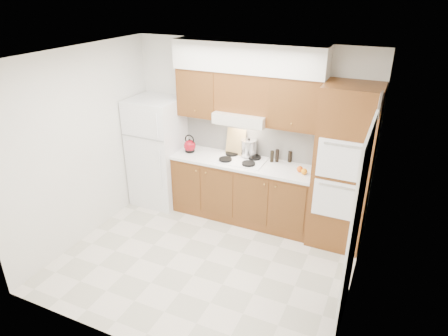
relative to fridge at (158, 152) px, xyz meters
name	(u,v)px	position (x,y,z in m)	size (l,w,h in m)	color
floor	(205,260)	(1.41, -1.14, -0.86)	(3.60, 3.60, 0.00)	beige
ceiling	(200,57)	(1.41, -1.14, 1.74)	(3.60, 3.60, 0.00)	white
wall_back	(249,131)	(1.41, 0.36, 0.44)	(3.60, 0.02, 2.60)	white
wall_left	(84,147)	(-0.40, -1.14, 0.44)	(0.02, 3.00, 2.60)	white
wall_right	(363,202)	(3.21, -1.14, 0.44)	(0.02, 3.00, 2.60)	white
fridge	(158,152)	(0.00, 0.00, 0.00)	(0.75, 0.72, 1.72)	white
base_cabinets	(242,191)	(1.43, 0.06, -0.41)	(2.11, 0.60, 0.90)	brown
countertop	(243,162)	(1.43, 0.05, 0.06)	(2.13, 0.62, 0.04)	white
backsplash	(250,137)	(1.43, 0.34, 0.36)	(2.11, 0.03, 0.56)	white
oven_cabinet	(343,169)	(2.85, 0.03, 0.24)	(0.70, 0.65, 2.20)	brown
upper_cab_left	(201,92)	(0.69, 0.19, 0.99)	(0.63, 0.33, 0.70)	brown
upper_cab_right	(296,103)	(2.12, 0.19, 0.99)	(0.73, 0.33, 0.70)	brown
range_hood	(242,117)	(1.38, 0.13, 0.71)	(0.75, 0.45, 0.15)	silver
upper_cab_over_hood	(245,92)	(1.38, 0.19, 1.06)	(0.75, 0.33, 0.55)	brown
soffit	(248,57)	(1.43, 0.18, 1.54)	(2.13, 0.36, 0.40)	silver
cooktop	(240,160)	(1.38, 0.07, 0.09)	(0.74, 0.50, 0.01)	white
doorway	(353,241)	(3.19, -1.49, 0.19)	(0.02, 0.90, 2.10)	black
wall_clock	(380,105)	(3.19, -0.59, 1.29)	(0.30, 0.30, 0.02)	#3F3833
kettle	(190,146)	(0.56, 0.04, 0.18)	(0.18, 0.18, 0.18)	maroon
cutting_board	(236,142)	(1.24, 0.25, 0.28)	(0.30, 0.02, 0.40)	tan
stock_pot	(249,148)	(1.45, 0.22, 0.23)	(0.23, 0.23, 0.23)	silver
condiment_a	(277,156)	(1.89, 0.24, 0.17)	(0.05, 0.05, 0.19)	black
condiment_b	(272,156)	(1.82, 0.21, 0.16)	(0.05, 0.05, 0.17)	black
condiment_c	(290,157)	(2.06, 0.31, 0.16)	(0.06, 0.06, 0.16)	black
orange_near	(300,169)	(2.28, 0.03, 0.12)	(0.09, 0.09, 0.09)	#D8450B
orange_far	(304,172)	(2.35, -0.02, 0.12)	(0.09, 0.09, 0.09)	orange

